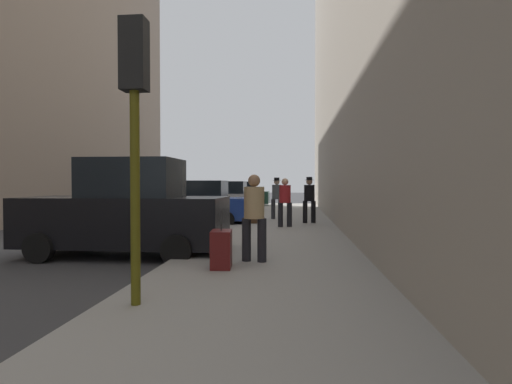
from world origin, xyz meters
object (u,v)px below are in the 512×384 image
parked_blue_sedan (198,204)px  fire_hydrant (244,213)px  pedestrian_with_beanie (277,196)px  duffel_bag (253,219)px  pedestrian_in_red_jacket (285,200)px  rolling_suitcase (221,249)px  parked_black_suv (127,212)px  pedestrian_in_tan_coat (254,213)px  parked_silver_sedan (226,198)px  parked_dark_green_sedan (239,195)px  traffic_light (135,98)px  pedestrian_with_fedora (309,197)px

parked_blue_sedan → fire_hydrant: size_ratio=5.99×
pedestrian_with_beanie → duffel_bag: pedestrian_with_beanie is taller
pedestrian_in_red_jacket → rolling_suitcase: size_ratio=1.64×
parked_black_suv → pedestrian_in_red_jacket: (3.51, 5.20, 0.07)m
pedestrian_in_tan_coat → rolling_suitcase: bearing=-130.1°
parked_silver_sedan → duffel_bag: 7.11m
parked_black_suv → parked_silver_sedan: bearing=90.0°
parked_silver_sedan → fire_hydrant: bearing=-73.4°
parked_dark_green_sedan → parked_blue_sedan: bearing=-90.0°
parked_blue_sedan → pedestrian_with_beanie: 3.44m
traffic_light → fire_hydrant: bearing=90.3°
fire_hydrant → pedestrian_with_beanie: 1.84m
pedestrian_in_tan_coat → rolling_suitcase: size_ratio=1.64×
traffic_light → duffel_bag: (0.41, 10.41, -2.47)m
rolling_suitcase → pedestrian_in_red_jacket: bearing=81.9°
fire_hydrant → rolling_suitcase: rolling_suitcase is taller
parked_black_suv → rolling_suitcase: bearing=-34.2°
parked_blue_sedan → duffel_bag: 2.35m
parked_silver_sedan → fire_hydrant: parked_silver_sedan is taller
fire_hydrant → rolling_suitcase: (0.73, -8.79, -0.01)m
parked_blue_sedan → pedestrian_with_beanie: size_ratio=2.37×
parked_silver_sedan → pedestrian_with_fedora: pedestrian_with_fedora is taller
parked_dark_green_sedan → rolling_suitcase: 20.59m
parked_silver_sedan → duffel_bag: parked_silver_sedan is taller
pedestrian_with_fedora → rolling_suitcase: pedestrian_with_fedora is taller
pedestrian_with_beanie → parked_dark_green_sedan: bearing=106.4°
traffic_light → duffel_bag: traffic_light is taller
fire_hydrant → duffel_bag: bearing=-54.9°
pedestrian_with_fedora → pedestrian_in_tan_coat: bearing=-99.9°
parked_silver_sedan → rolling_suitcase: bearing=-80.3°
pedestrian_in_red_jacket → duffel_bag: 1.93m
parked_blue_sedan → pedestrian_in_red_jacket: bearing=-23.5°
parked_black_suv → pedestrian_with_beanie: (3.09, 8.22, 0.10)m
parked_dark_green_sedan → traffic_light: traffic_light is taller
pedestrian_in_tan_coat → traffic_light: bearing=-112.6°
fire_hydrant → pedestrian_in_tan_coat: bearing=-81.2°
fire_hydrant → parked_dark_green_sedan: bearing=98.8°
parked_dark_green_sedan → fire_hydrant: 11.78m
parked_black_suv → pedestrian_with_fedora: 7.99m
duffel_bag → pedestrian_in_red_jacket: bearing=-44.4°
parked_silver_sedan → traffic_light: bearing=-83.8°
pedestrian_with_fedora → traffic_light: bearing=-103.5°
pedestrian_with_fedora → parked_dark_green_sedan: bearing=110.1°
fire_hydrant → duffel_bag: size_ratio=1.60×
pedestrian_in_tan_coat → rolling_suitcase: pedestrian_in_tan_coat is taller
parked_silver_sedan → parked_dark_green_sedan: 5.58m
pedestrian_in_tan_coat → parked_blue_sedan: bearing=111.4°
parked_silver_sedan → traffic_light: (1.85, -17.13, 1.91)m
traffic_light → pedestrian_with_beanie: 12.38m
parked_blue_sedan → rolling_suitcase: (2.53, -8.44, -0.36)m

